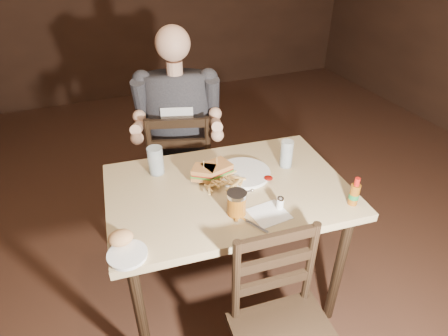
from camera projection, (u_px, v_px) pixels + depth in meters
name	position (u px, v px, depth m)	size (l,w,h in m)	color
room_shell	(237.00, 76.00, 1.24)	(7.00, 7.00, 7.00)	black
main_table	(228.00, 202.00, 1.83)	(1.19, 0.85, 0.77)	tan
chair_far	(182.00, 168.00, 2.50)	(0.42, 0.46, 0.91)	black
diner	(177.00, 106.00, 2.20)	(0.52, 0.41, 0.90)	#34353A
dinner_plate	(243.00, 174.00, 1.87)	(0.26, 0.26, 0.01)	white
sandwich_left	(204.00, 170.00, 1.79)	(0.11, 0.09, 0.09)	#C48444
sandwich_right	(217.00, 165.00, 1.82)	(0.13, 0.11, 0.11)	#C48444
fries_pile	(223.00, 182.00, 1.76)	(0.25, 0.17, 0.04)	tan
ketchup_dollop	(268.00, 178.00, 1.81)	(0.04, 0.04, 0.01)	maroon
glass_left	(156.00, 161.00, 1.85)	(0.08, 0.08, 0.14)	silver
glass_right	(287.00, 154.00, 1.90)	(0.06, 0.06, 0.14)	silver
hot_sauce	(355.00, 191.00, 1.64)	(0.04, 0.04, 0.14)	brown
salt_shaker	(280.00, 203.00, 1.63)	(0.03, 0.03, 0.06)	white
syrup_dispenser	(237.00, 203.00, 1.59)	(0.09, 0.09, 0.11)	brown
napkin	(269.00, 214.00, 1.62)	(0.16, 0.14, 0.00)	white
knife	(248.00, 222.00, 1.57)	(0.01, 0.20, 0.00)	silver
fork	(237.00, 210.00, 1.63)	(0.01, 0.16, 0.01)	silver
side_plate	(128.00, 256.00, 1.41)	(0.15, 0.15, 0.01)	white
bread_roll	(121.00, 238.00, 1.44)	(0.10, 0.08, 0.06)	tan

